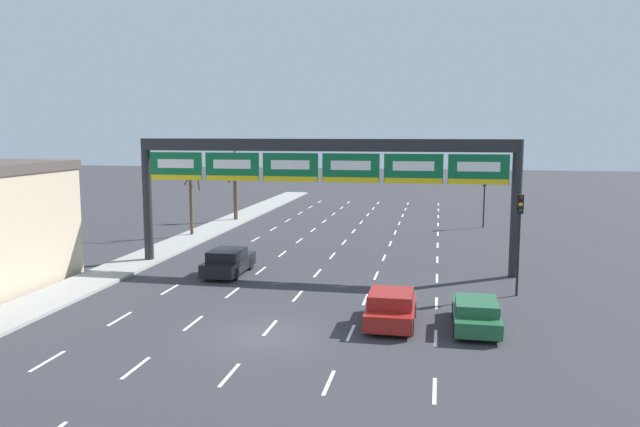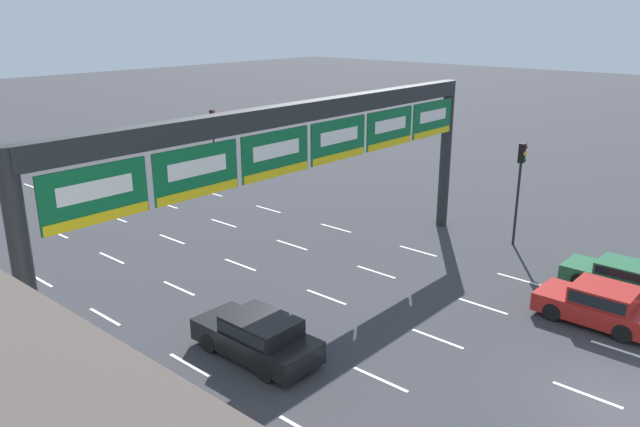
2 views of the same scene
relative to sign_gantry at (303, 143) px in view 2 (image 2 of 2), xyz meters
name	(u,v)px [view 2 (image 2 of 2)]	position (x,y,z in m)	size (l,w,h in m)	color
ground_plane	(623,409)	(0.00, -12.14, -5.98)	(220.00, 220.00, 0.00)	#333338
lane_dashes	(281,280)	(0.00, 1.36, -5.97)	(13.32, 67.00, 0.01)	white
sign_gantry	(303,143)	(0.00, 0.00, 0.00)	(21.95, 0.70, 7.48)	#232628
car_green	(623,276)	(8.17, -9.64, -5.31)	(1.81, 4.28, 1.23)	#235B38
car_black	(258,335)	(-4.81, -2.38, -5.21)	(1.87, 4.40, 1.44)	black
car_red	(599,303)	(4.77, -9.82, -5.21)	(1.95, 4.00, 1.44)	maroon
traffic_light_near_gantry	(520,174)	(10.40, -4.09, -2.48)	(0.30, 0.35, 4.92)	black
traffic_light_mid_block	(213,128)	(10.28, 17.92, -2.85)	(0.30, 0.35, 4.36)	black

